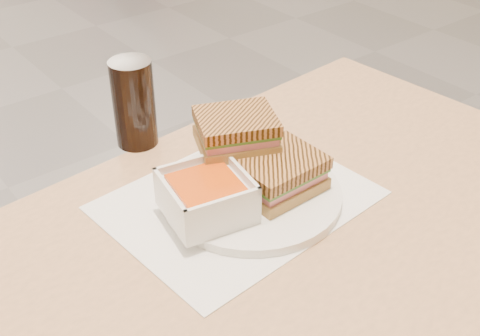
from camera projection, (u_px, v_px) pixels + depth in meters
main_table at (265, 305)px, 0.95m from camera, size 1.25×0.80×0.75m
tray_liner at (238, 200)px, 0.98m from camera, size 0.42×0.34×0.00m
plate at (252, 194)px, 0.98m from camera, size 0.28×0.28×0.02m
soup_bowl at (207, 198)px, 0.92m from camera, size 0.14×0.14×0.06m
panini_lower at (278, 173)px, 0.97m from camera, size 0.13×0.11×0.06m
panini_upper at (236, 131)px, 0.98m from camera, size 0.15×0.14×0.05m
cola_glass at (134, 103)px, 1.09m from camera, size 0.07×0.07×0.16m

